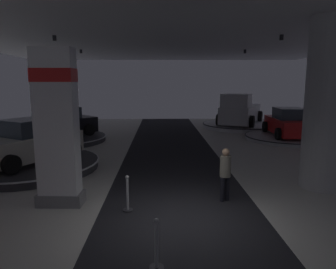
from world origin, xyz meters
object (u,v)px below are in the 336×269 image
(pickup_truck_deep_right, at_px, (240,112))
(visitor_walking_near, at_px, (225,171))
(display_car_far_left, at_px, (59,123))
(display_platform_mid_left, at_px, (30,165))
(display_platform_far_left, at_px, (60,138))
(display_car_mid_left, at_px, (29,143))
(column_right, at_px, (328,105))
(display_platform_far_right, at_px, (287,137))
(brand_sign_pylon, at_px, (57,127))
(display_platform_deep_right, at_px, (240,125))
(display_car_far_right, at_px, (288,123))

(pickup_truck_deep_right, height_order, visitor_walking_near, pickup_truck_deep_right)
(display_car_far_left, xyz_separation_m, display_platform_mid_left, (0.68, -5.99, -0.89))
(display_platform_far_left, bearing_deg, visitor_walking_near, -50.40)
(display_car_mid_left, bearing_deg, pickup_truck_deep_right, 43.89)
(column_right, distance_m, display_platform_far_right, 9.33)
(display_platform_far_right, height_order, display_car_mid_left, display_car_mid_left)
(brand_sign_pylon, distance_m, display_platform_deep_right, 17.49)
(display_car_far_left, bearing_deg, brand_sign_pylon, -72.30)
(visitor_walking_near, bearing_deg, pickup_truck_deep_right, 74.01)
(display_platform_far_right, distance_m, display_car_mid_left, 14.48)
(display_car_mid_left, bearing_deg, column_right, -12.82)
(display_platform_deep_right, height_order, display_platform_mid_left, display_platform_deep_right)
(display_car_far_right, relative_size, display_car_far_left, 1.01)
(display_platform_far_right, relative_size, display_car_mid_left, 1.12)
(pickup_truck_deep_right, bearing_deg, visitor_walking_near, -105.99)
(visitor_walking_near, bearing_deg, column_right, 18.05)
(display_car_far_right, height_order, display_platform_mid_left, display_car_far_right)
(brand_sign_pylon, distance_m, display_car_far_right, 14.58)
(display_platform_far_right, relative_size, display_platform_mid_left, 0.93)
(display_platform_mid_left, distance_m, visitor_walking_near, 8.02)
(display_car_mid_left, relative_size, visitor_walking_near, 2.85)
(display_platform_far_right, distance_m, visitor_walking_near, 11.44)
(column_right, bearing_deg, pickup_truck_deep_right, 87.30)
(display_platform_deep_right, bearing_deg, pickup_truck_deep_right, -116.40)
(display_platform_far_right, bearing_deg, column_right, -105.52)
(display_car_mid_left, bearing_deg, display_car_far_left, 96.68)
(column_right, bearing_deg, display_car_mid_left, 167.18)
(display_car_mid_left, bearing_deg, display_platform_far_left, 96.92)
(column_right, height_order, visitor_walking_near, column_right)
(display_platform_far_left, bearing_deg, display_platform_far_right, 1.09)
(display_platform_far_right, xyz_separation_m, display_car_far_left, (-13.74, -0.24, 0.94))
(display_platform_deep_right, xyz_separation_m, display_car_mid_left, (-11.42, -11.13, 0.90))
(pickup_truck_deep_right, distance_m, display_platform_far_right, 5.09)
(column_right, distance_m, display_car_far_left, 14.21)
(display_platform_deep_right, xyz_separation_m, display_car_far_left, (-12.11, -5.17, 0.88))
(display_platform_far_right, distance_m, display_car_far_right, 0.87)
(display_car_far_right, xyz_separation_m, display_car_far_left, (-13.74, -0.21, 0.07))
(display_car_far_right, height_order, display_platform_far_left, display_car_far_right)
(column_right, distance_m, display_platform_far_left, 14.35)
(display_car_far_right, xyz_separation_m, display_car_mid_left, (-13.04, -6.18, 0.09))
(column_right, height_order, display_platform_mid_left, column_right)
(pickup_truck_deep_right, bearing_deg, display_platform_far_left, -157.78)
(pickup_truck_deep_right, relative_size, display_car_far_right, 1.31)
(display_platform_far_left, height_order, display_car_mid_left, display_car_mid_left)
(column_right, relative_size, brand_sign_pylon, 1.25)
(visitor_walking_near, bearing_deg, brand_sign_pylon, -178.30)
(brand_sign_pylon, relative_size, pickup_truck_deep_right, 0.77)
(display_platform_far_left, bearing_deg, brand_sign_pylon, -72.14)
(brand_sign_pylon, distance_m, display_car_mid_left, 4.56)
(column_right, bearing_deg, display_platform_far_left, 143.64)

